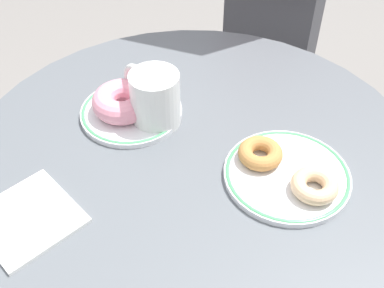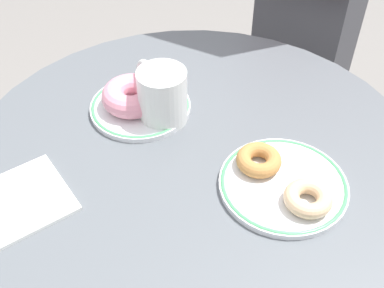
{
  "view_description": "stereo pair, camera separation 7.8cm",
  "coord_description": "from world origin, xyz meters",
  "px_view_note": "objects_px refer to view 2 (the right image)",
  "views": [
    {
      "loc": [
        0.37,
        -0.43,
        1.34
      ],
      "look_at": [
        0.0,
        -0.01,
        0.8
      ],
      "focal_mm": 44.61,
      "sensor_mm": 36.0,
      "label": 1
    },
    {
      "loc": [
        0.43,
        -0.38,
        1.34
      ],
      "look_at": [
        0.0,
        -0.01,
        0.8
      ],
      "focal_mm": 44.61,
      "sensor_mm": 36.0,
      "label": 2
    }
  ],
  "objects_px": {
    "donut_old_fashioned": "(259,160)",
    "paper_napkin": "(23,200)",
    "plate_right": "(283,184)",
    "coffee_mug": "(161,95)",
    "plate_left": "(138,108)",
    "donut_pink_frosted": "(132,96)",
    "donut_glazed": "(308,198)",
    "cafe_table": "(194,245)"
  },
  "relations": [
    {
      "from": "donut_old_fashioned",
      "to": "paper_napkin",
      "type": "relative_size",
      "value": 0.53
    },
    {
      "from": "plate_right",
      "to": "coffee_mug",
      "type": "distance_m",
      "value": 0.26
    },
    {
      "from": "plate_left",
      "to": "donut_old_fashioned",
      "type": "bearing_deg",
      "value": 12.38
    },
    {
      "from": "plate_left",
      "to": "donut_pink_frosted",
      "type": "xyz_separation_m",
      "value": [
        -0.01,
        -0.01,
        0.03
      ]
    },
    {
      "from": "plate_right",
      "to": "donut_old_fashioned",
      "type": "xyz_separation_m",
      "value": [
        -0.05,
        -0.0,
        0.02
      ]
    },
    {
      "from": "plate_left",
      "to": "donut_old_fashioned",
      "type": "distance_m",
      "value": 0.26
    },
    {
      "from": "plate_left",
      "to": "donut_glazed",
      "type": "bearing_deg",
      "value": 8.4
    },
    {
      "from": "paper_napkin",
      "to": "cafe_table",
      "type": "bearing_deg",
      "value": 70.96
    },
    {
      "from": "donut_old_fashioned",
      "to": "plate_left",
      "type": "bearing_deg",
      "value": -167.62
    },
    {
      "from": "plate_left",
      "to": "coffee_mug",
      "type": "height_order",
      "value": "coffee_mug"
    },
    {
      "from": "donut_old_fashioned",
      "to": "donut_pink_frosted",
      "type": "bearing_deg",
      "value": -166.51
    },
    {
      "from": "coffee_mug",
      "to": "plate_right",
      "type": "bearing_deg",
      "value": 8.33
    },
    {
      "from": "cafe_table",
      "to": "paper_napkin",
      "type": "bearing_deg",
      "value": -109.04
    },
    {
      "from": "cafe_table",
      "to": "donut_old_fashioned",
      "type": "height_order",
      "value": "donut_old_fashioned"
    },
    {
      "from": "donut_glazed",
      "to": "coffee_mug",
      "type": "relative_size",
      "value": 0.55
    },
    {
      "from": "cafe_table",
      "to": "donut_glazed",
      "type": "xyz_separation_m",
      "value": [
        0.2,
        0.05,
        0.3
      ]
    },
    {
      "from": "plate_right",
      "to": "donut_old_fashioned",
      "type": "bearing_deg",
      "value": -175.87
    },
    {
      "from": "paper_napkin",
      "to": "donut_pink_frosted",
      "type": "bearing_deg",
      "value": 104.5
    },
    {
      "from": "donut_glazed",
      "to": "paper_napkin",
      "type": "relative_size",
      "value": 0.53
    },
    {
      "from": "cafe_table",
      "to": "donut_pink_frosted",
      "type": "height_order",
      "value": "donut_pink_frosted"
    },
    {
      "from": "plate_right",
      "to": "donut_pink_frosted",
      "type": "relative_size",
      "value": 1.84
    },
    {
      "from": "plate_left",
      "to": "cafe_table",
      "type": "bearing_deg",
      "value": 1.73
    },
    {
      "from": "plate_left",
      "to": "plate_right",
      "type": "height_order",
      "value": "same"
    },
    {
      "from": "cafe_table",
      "to": "plate_right",
      "type": "relative_size",
      "value": 3.93
    },
    {
      "from": "plate_right",
      "to": "donut_glazed",
      "type": "xyz_separation_m",
      "value": [
        0.05,
        -0.01,
        0.02
      ]
    },
    {
      "from": "paper_napkin",
      "to": "donut_glazed",
      "type": "bearing_deg",
      "value": 46.98
    },
    {
      "from": "plate_right",
      "to": "cafe_table",
      "type": "bearing_deg",
      "value": -160.26
    },
    {
      "from": "cafe_table",
      "to": "donut_old_fashioned",
      "type": "distance_m",
      "value": 0.32
    },
    {
      "from": "plate_right",
      "to": "paper_napkin",
      "type": "bearing_deg",
      "value": -127.09
    },
    {
      "from": "coffee_mug",
      "to": "paper_napkin",
      "type": "bearing_deg",
      "value": -87.23
    },
    {
      "from": "plate_right",
      "to": "donut_glazed",
      "type": "distance_m",
      "value": 0.05
    },
    {
      "from": "donut_old_fashioned",
      "to": "coffee_mug",
      "type": "xyz_separation_m",
      "value": [
        -0.2,
        -0.03,
        0.03
      ]
    },
    {
      "from": "plate_left",
      "to": "donut_glazed",
      "type": "xyz_separation_m",
      "value": [
        0.35,
        0.05,
        0.02
      ]
    },
    {
      "from": "cafe_table",
      "to": "plate_right",
      "type": "xyz_separation_m",
      "value": [
        0.15,
        0.05,
        0.28
      ]
    },
    {
      "from": "cafe_table",
      "to": "donut_old_fashioned",
      "type": "bearing_deg",
      "value": 26.84
    },
    {
      "from": "donut_pink_frosted",
      "to": "coffee_mug",
      "type": "height_order",
      "value": "coffee_mug"
    },
    {
      "from": "paper_napkin",
      "to": "coffee_mug",
      "type": "bearing_deg",
      "value": 92.77
    },
    {
      "from": "donut_glazed",
      "to": "coffee_mug",
      "type": "distance_m",
      "value": 0.31
    },
    {
      "from": "cafe_table",
      "to": "donut_old_fashioned",
      "type": "xyz_separation_m",
      "value": [
        0.1,
        0.05,
        0.3
      ]
    },
    {
      "from": "donut_glazed",
      "to": "donut_old_fashioned",
      "type": "bearing_deg",
      "value": 178.36
    },
    {
      "from": "donut_glazed",
      "to": "coffee_mug",
      "type": "height_order",
      "value": "coffee_mug"
    },
    {
      "from": "donut_glazed",
      "to": "donut_old_fashioned",
      "type": "xyz_separation_m",
      "value": [
        -0.1,
        0.0,
        0.0
      ]
    }
  ]
}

